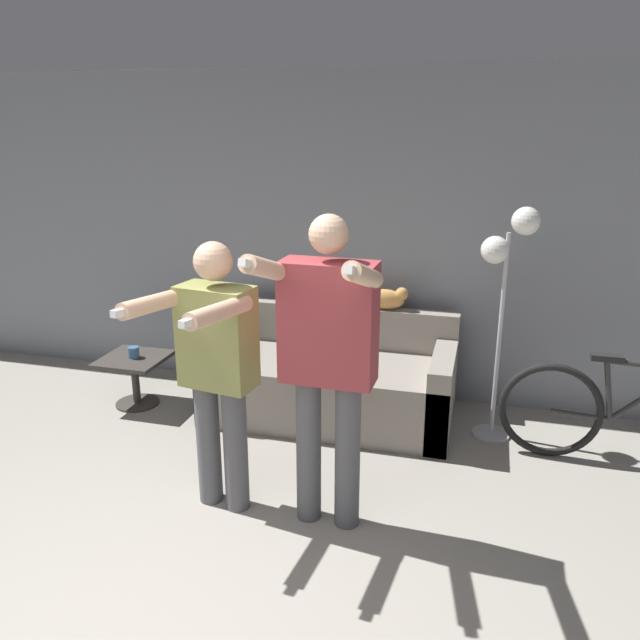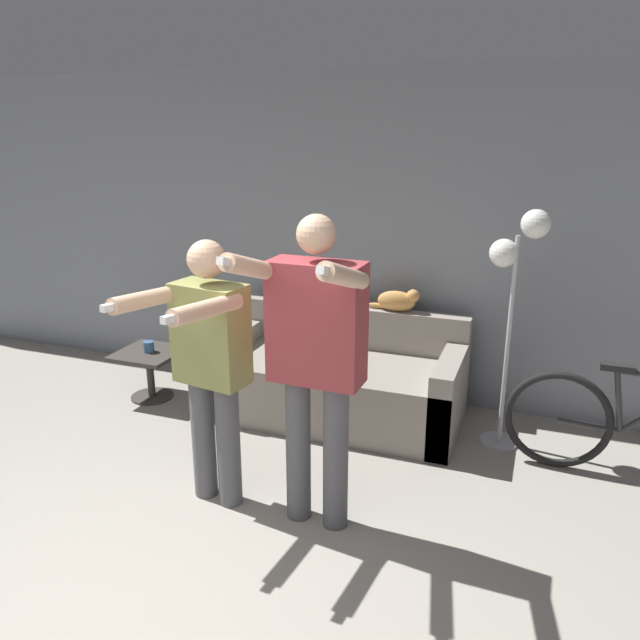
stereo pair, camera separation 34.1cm
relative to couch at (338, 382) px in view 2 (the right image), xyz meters
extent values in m
cube|color=gray|center=(-0.31, 0.56, 1.02)|extent=(10.00, 0.05, 2.60)
cube|color=gray|center=(0.00, -0.03, -0.04)|extent=(1.86, 0.87, 0.47)
cube|color=gray|center=(0.00, 0.34, 0.35)|extent=(1.86, 0.14, 0.32)
cube|color=gray|center=(-0.85, -0.03, 0.03)|extent=(0.16, 0.87, 0.61)
cube|color=gray|center=(0.85, -0.03, 0.03)|extent=(0.16, 0.87, 0.61)
cylinder|color=#56565B|center=(-0.41, -1.31, 0.10)|extent=(0.14, 0.14, 0.77)
cylinder|color=#56565B|center=(-0.23, -1.33, 0.10)|extent=(0.14, 0.14, 0.77)
cube|color=#8C8E4C|center=(-0.32, -1.32, 0.77)|extent=(0.44, 0.28, 0.57)
sphere|color=#D8AD8C|center=(-0.32, -1.32, 1.20)|extent=(0.21, 0.21, 0.21)
cylinder|color=#D8AD8C|center=(-0.55, -1.53, 1.01)|extent=(0.17, 0.51, 0.13)
cube|color=white|center=(-0.59, -1.78, 1.03)|extent=(0.05, 0.13, 0.04)
cylinder|color=#D8AD8C|center=(-0.16, -1.60, 1.01)|extent=(0.17, 0.51, 0.13)
cube|color=white|center=(-0.20, -1.84, 1.03)|extent=(0.05, 0.13, 0.04)
cylinder|color=#56565B|center=(0.21, -1.32, 0.15)|extent=(0.14, 0.14, 0.86)
cylinder|color=#56565B|center=(0.43, -1.32, 0.15)|extent=(0.14, 0.14, 0.86)
cube|color=#9E383D|center=(0.32, -1.32, 0.91)|extent=(0.50, 0.24, 0.65)
sphere|color=#D8AD8C|center=(0.32, -1.32, 1.37)|extent=(0.20, 0.20, 0.20)
cylinder|color=#D8AD8C|center=(0.08, -1.55, 1.23)|extent=(0.11, 0.51, 0.24)
cube|color=white|center=(0.07, -1.79, 1.30)|extent=(0.04, 0.13, 0.07)
cylinder|color=#D8AD8C|center=(0.55, -1.57, 1.23)|extent=(0.11, 0.51, 0.24)
cube|color=white|center=(0.54, -1.80, 1.30)|extent=(0.04, 0.13, 0.07)
ellipsoid|color=tan|center=(0.35, 0.34, 0.59)|extent=(0.30, 0.12, 0.16)
sphere|color=tan|center=(0.48, 0.34, 0.65)|extent=(0.10, 0.10, 0.10)
ellipsoid|color=tan|center=(0.20, 0.35, 0.54)|extent=(0.16, 0.04, 0.04)
cone|color=tan|center=(0.46, 0.32, 0.68)|extent=(0.03, 0.03, 0.03)
cone|color=tan|center=(0.46, 0.35, 0.68)|extent=(0.03, 0.03, 0.03)
cylinder|color=#B2B2B7|center=(1.22, -0.02, -0.27)|extent=(0.27, 0.27, 0.02)
cylinder|color=#B2B2B7|center=(1.22, -0.02, 0.46)|extent=(0.03, 0.03, 1.49)
sphere|color=white|center=(1.32, -0.02, 1.29)|extent=(0.19, 0.19, 0.19)
sphere|color=white|center=(1.14, -0.02, 1.09)|extent=(0.19, 0.19, 0.19)
cylinder|color=#38332D|center=(-1.56, -0.22, -0.27)|extent=(0.35, 0.35, 0.02)
cylinder|color=#38332D|center=(-1.56, -0.22, -0.09)|extent=(0.06, 0.06, 0.38)
cube|color=#38332D|center=(-1.56, -0.22, 0.11)|extent=(0.49, 0.49, 0.03)
cylinder|color=#3D6693|center=(-1.55, -0.22, 0.17)|extent=(0.09, 0.09, 0.09)
torus|color=black|center=(1.58, -0.22, 0.06)|extent=(0.67, 0.05, 0.67)
cylinder|color=#282828|center=(1.92, -0.22, 0.24)|extent=(0.10, 0.04, 0.41)
cylinder|color=#282828|center=(1.77, -0.22, 0.05)|extent=(0.37, 0.04, 0.05)
cube|color=black|center=(1.89, -0.22, 0.46)|extent=(0.20, 0.07, 0.04)
camera|label=1|loc=(1.08, -4.30, 1.89)|focal=35.00mm
camera|label=2|loc=(1.41, -4.20, 1.89)|focal=35.00mm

